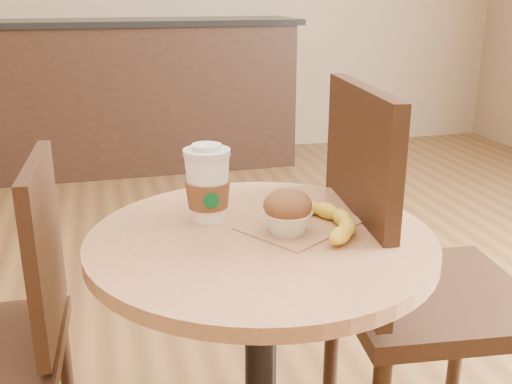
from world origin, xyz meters
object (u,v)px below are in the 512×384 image
coffee_cup (208,186)px  banana (320,219)px  chair_right (406,278)px  chair_left (3,329)px  muffin (288,212)px  cafe_table (261,325)px

coffee_cup → banana: 0.25m
chair_right → banana: 0.33m
chair_left → banana: chair_left is taller
coffee_cup → banana: size_ratio=0.67×
chair_left → muffin: 0.72m
cafe_table → chair_left: bearing=158.7°
chair_left → banana: (0.69, -0.21, 0.29)m
banana → cafe_table: bearing=168.8°
chair_right → coffee_cup: 0.54m
chair_left → muffin: size_ratio=8.57×
chair_left → muffin: (0.61, -0.23, 0.31)m
chair_right → banana: bearing=111.3°
muffin → cafe_table: bearing=171.8°
coffee_cup → banana: bearing=-25.6°
chair_left → chair_right: size_ratio=0.86×
banana → muffin: bearing=175.7°
muffin → banana: size_ratio=0.41×
coffee_cup → muffin: size_ratio=1.64×
chair_left → muffin: chair_left is taller
chair_left → coffee_cup: (0.47, -0.10, 0.34)m
chair_right → muffin: 0.41m
muffin → banana: bearing=8.0°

